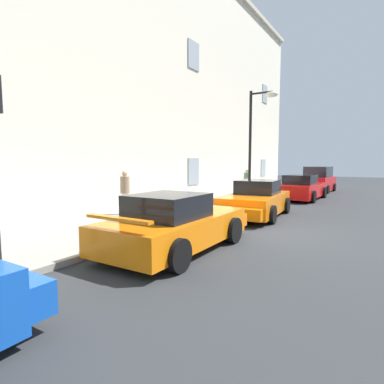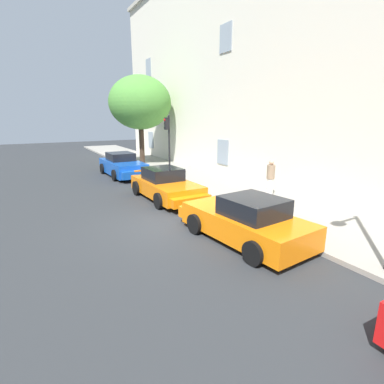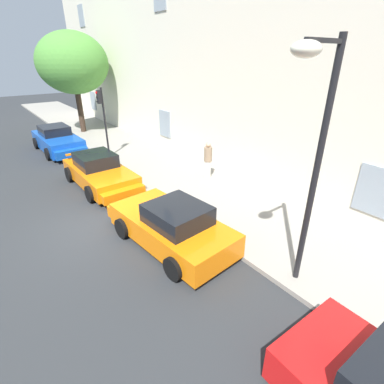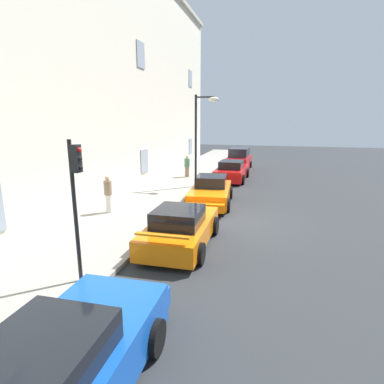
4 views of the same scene
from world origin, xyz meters
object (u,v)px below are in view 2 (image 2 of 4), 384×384
at_px(sportscar_red_lead, 123,166).
at_px(sportscar_white_middle, 242,220).
at_px(sportscar_yellow_flank, 167,186).
at_px(tree_near_kerb, 140,103).
at_px(pedestrian_admiring, 270,178).
at_px(traffic_light, 168,136).

relative_size(sportscar_red_lead, sportscar_white_middle, 1.04).
relative_size(sportscar_red_lead, sportscar_yellow_flank, 1.06).
xyz_separation_m(tree_near_kerb, pedestrian_admiring, (12.31, 1.54, -3.73)).
xyz_separation_m(sportscar_yellow_flank, sportscar_white_middle, (5.26, 0.06, -0.00)).
bearing_deg(tree_near_kerb, sportscar_yellow_flank, -14.31).
relative_size(sportscar_yellow_flank, sportscar_white_middle, 0.99).
bearing_deg(pedestrian_admiring, sportscar_red_lead, -154.41).
xyz_separation_m(tree_near_kerb, traffic_light, (6.63, -0.88, -2.10)).
height_order(sportscar_yellow_flank, pedestrian_admiring, pedestrian_admiring).
relative_size(sportscar_yellow_flank, traffic_light, 1.26).
bearing_deg(traffic_light, sportscar_yellow_flank, -26.45).
xyz_separation_m(sportscar_red_lead, sportscar_white_middle, (11.64, 0.14, -0.02)).
height_order(sportscar_yellow_flank, sportscar_white_middle, sportscar_white_middle).
xyz_separation_m(traffic_light, pedestrian_admiring, (5.68, 2.42, -1.62)).
height_order(sportscar_red_lead, pedestrian_admiring, pedestrian_admiring).
xyz_separation_m(sportscar_yellow_flank, pedestrian_admiring, (2.32, 4.09, 0.39)).
bearing_deg(pedestrian_admiring, tree_near_kerb, -172.85).
relative_size(sportscar_white_middle, tree_near_kerb, 0.70).
bearing_deg(sportscar_red_lead, pedestrian_admiring, 25.59).
bearing_deg(pedestrian_admiring, sportscar_white_middle, -53.96).
height_order(sportscar_yellow_flank, tree_near_kerb, tree_near_kerb).
bearing_deg(sportscar_white_middle, sportscar_yellow_flank, -179.38).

